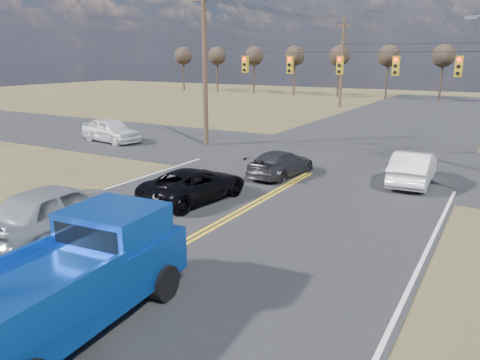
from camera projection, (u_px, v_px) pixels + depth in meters
The scene contains 12 objects.
ground at pixel (106, 287), 12.04m from camera, with size 160.00×160.00×0.00m, color brown.
road_main at pixel (275, 193), 20.42m from camera, with size 14.00×120.00×0.02m, color #28282B.
road_cross at pixel (335, 159), 27.12m from camera, with size 120.00×12.00×0.02m, color #28282B.
signal_gantry at pixel (347, 70), 25.41m from camera, with size 19.60×4.83×10.00m.
utility_poles at pixel (334, 67), 24.95m from camera, with size 19.60×58.32×10.00m.
treeline at pixel (381, 57), 33.17m from camera, with size 87.00×117.80×7.40m.
pickup_truck at pixel (73, 279), 10.03m from camera, with size 2.87×6.37×2.33m.
silver_suv at pixel (57, 210), 15.30m from camera, with size 2.14×5.31×1.81m, color #AAADB3.
black_suv at pixel (195, 185), 19.20m from camera, with size 2.24×4.85×1.35m, color black.
white_car_queue at pixel (413, 168), 21.68m from camera, with size 1.64×4.70×1.55m, color white.
dgrey_car_queue at pixel (281, 163), 23.16m from camera, with size 1.78×4.38×1.27m, color #313136.
cross_car_west at pixel (111, 130), 32.39m from camera, with size 4.85×1.95×1.65m, color white.
Camera 1 is at (8.47, -7.74, 5.76)m, focal length 35.00 mm.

